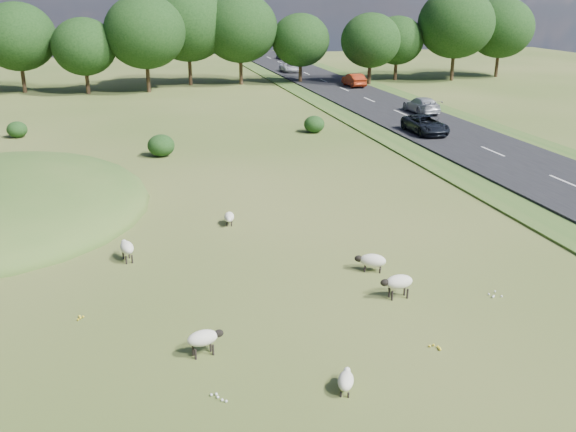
{
  "coord_description": "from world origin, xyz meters",
  "views": [
    {
      "loc": [
        -4.96,
        -23.29,
        10.8
      ],
      "look_at": [
        2.0,
        4.0,
        1.0
      ],
      "focal_mm": 40.0,
      "sensor_mm": 36.0,
      "label": 1
    }
  ],
  "objects_px": {
    "car_4": "(422,105)",
    "sheep_0": "(372,260)",
    "car_1": "(289,68)",
    "car_2": "(284,55)",
    "sheep_2": "(398,282)",
    "car_0": "(425,124)",
    "sheep_1": "(204,338)",
    "sheep_4": "(229,217)",
    "sheep_3": "(346,380)",
    "sheep_5": "(127,247)",
    "car_5": "(354,80)"
  },
  "relations": [
    {
      "from": "sheep_1",
      "to": "sheep_2",
      "type": "xyz_separation_m",
      "value": [
        7.52,
        2.23,
        0.04
      ]
    },
    {
      "from": "car_1",
      "to": "sheep_3",
      "type": "bearing_deg",
      "value": -103.21
    },
    {
      "from": "sheep_0",
      "to": "sheep_4",
      "type": "xyz_separation_m",
      "value": [
        -4.75,
        6.98,
        -0.08
      ]
    },
    {
      "from": "sheep_2",
      "to": "sheep_3",
      "type": "bearing_deg",
      "value": 52.83
    },
    {
      "from": "sheep_1",
      "to": "car_1",
      "type": "bearing_deg",
      "value": 62.11
    },
    {
      "from": "sheep_3",
      "to": "car_1",
      "type": "relative_size",
      "value": 0.24
    },
    {
      "from": "sheep_5",
      "to": "car_1",
      "type": "distance_m",
      "value": 67.76
    },
    {
      "from": "sheep_5",
      "to": "sheep_2",
      "type": "bearing_deg",
      "value": -133.14
    },
    {
      "from": "sheep_2",
      "to": "car_0",
      "type": "xyz_separation_m",
      "value": [
        13.73,
        26.19,
        0.31
      ]
    },
    {
      "from": "sheep_1",
      "to": "car_2",
      "type": "relative_size",
      "value": 0.27
    },
    {
      "from": "sheep_1",
      "to": "car_1",
      "type": "relative_size",
      "value": 0.28
    },
    {
      "from": "sheep_3",
      "to": "sheep_5",
      "type": "distance_m",
      "value": 12.75
    },
    {
      "from": "sheep_4",
      "to": "sheep_2",
      "type": "bearing_deg",
      "value": 37.67
    },
    {
      "from": "sheep_2",
      "to": "car_2",
      "type": "relative_size",
      "value": 0.28
    },
    {
      "from": "car_1",
      "to": "car_2",
      "type": "xyz_separation_m",
      "value": [
        3.8,
        18.56,
        0.06
      ]
    },
    {
      "from": "sheep_4",
      "to": "sheep_0",
      "type": "bearing_deg",
      "value": 45.23
    },
    {
      "from": "car_4",
      "to": "car_5",
      "type": "height_order",
      "value": "car_5"
    },
    {
      "from": "sheep_2",
      "to": "car_5",
      "type": "bearing_deg",
      "value": -108.78
    },
    {
      "from": "sheep_4",
      "to": "car_4",
      "type": "xyz_separation_m",
      "value": [
        22.32,
        25.36,
        0.58
      ]
    },
    {
      "from": "car_4",
      "to": "sheep_4",
      "type": "bearing_deg",
      "value": 48.65
    },
    {
      "from": "car_0",
      "to": "car_4",
      "type": "xyz_separation_m",
      "value": [
        3.8,
        8.69,
        0.02
      ]
    },
    {
      "from": "sheep_1",
      "to": "car_4",
      "type": "bearing_deg",
      "value": 44.54
    },
    {
      "from": "sheep_0",
      "to": "sheep_1",
      "type": "xyz_separation_m",
      "value": [
        -7.49,
        -4.77,
        0.13
      ]
    },
    {
      "from": "sheep_0",
      "to": "car_0",
      "type": "height_order",
      "value": "car_0"
    },
    {
      "from": "sheep_3",
      "to": "sheep_5",
      "type": "bearing_deg",
      "value": 51.45
    },
    {
      "from": "sheep_0",
      "to": "car_0",
      "type": "xyz_separation_m",
      "value": [
        13.77,
        23.64,
        0.48
      ]
    },
    {
      "from": "sheep_0",
      "to": "car_2",
      "type": "xyz_separation_m",
      "value": [
        17.57,
        85.71,
        0.44
      ]
    },
    {
      "from": "sheep_2",
      "to": "car_1",
      "type": "relative_size",
      "value": 0.29
    },
    {
      "from": "sheep_0",
      "to": "sheep_5",
      "type": "xyz_separation_m",
      "value": [
        -9.69,
        3.58,
        0.14
      ]
    },
    {
      "from": "sheep_0",
      "to": "sheep_3",
      "type": "bearing_deg",
      "value": 89.54
    },
    {
      "from": "car_4",
      "to": "sheep_0",
      "type": "bearing_deg",
      "value": 61.48
    },
    {
      "from": "sheep_5",
      "to": "car_4",
      "type": "bearing_deg",
      "value": -54.45
    },
    {
      "from": "sheep_2",
      "to": "car_4",
      "type": "distance_m",
      "value": 39.04
    },
    {
      "from": "sheep_3",
      "to": "sheep_5",
      "type": "height_order",
      "value": "sheep_5"
    },
    {
      "from": "sheep_2",
      "to": "sheep_4",
      "type": "bearing_deg",
      "value": -63.89
    },
    {
      "from": "sheep_0",
      "to": "sheep_4",
      "type": "bearing_deg",
      "value": -29.95
    },
    {
      "from": "car_0",
      "to": "car_1",
      "type": "height_order",
      "value": "car_0"
    },
    {
      "from": "sheep_3",
      "to": "sheep_4",
      "type": "xyz_separation_m",
      "value": [
        -0.94,
        14.71,
        0.02
      ]
    },
    {
      "from": "car_5",
      "to": "sheep_1",
      "type": "bearing_deg",
      "value": 65.75
    },
    {
      "from": "sheep_2",
      "to": "car_4",
      "type": "height_order",
      "value": "car_4"
    },
    {
      "from": "sheep_1",
      "to": "sheep_5",
      "type": "xyz_separation_m",
      "value": [
        -2.21,
        8.35,
        0.01
      ]
    },
    {
      "from": "sheep_4",
      "to": "sheep_5",
      "type": "xyz_separation_m",
      "value": [
        -4.94,
        -3.4,
        0.22
      ]
    },
    {
      "from": "sheep_2",
      "to": "car_0",
      "type": "relative_size",
      "value": 0.25
    },
    {
      "from": "car_0",
      "to": "car_5",
      "type": "bearing_deg",
      "value": 82.05
    },
    {
      "from": "sheep_1",
      "to": "sheep_0",
      "type": "bearing_deg",
      "value": 21.07
    },
    {
      "from": "car_0",
      "to": "car_1",
      "type": "relative_size",
      "value": 1.16
    },
    {
      "from": "sheep_2",
      "to": "sheep_3",
      "type": "xyz_separation_m",
      "value": [
        -3.85,
        -5.19,
        -0.27
      ]
    },
    {
      "from": "sheep_5",
      "to": "car_4",
      "type": "xyz_separation_m",
      "value": [
        27.26,
        28.76,
        0.36
      ]
    },
    {
      "from": "sheep_3",
      "to": "sheep_2",
      "type": "bearing_deg",
      "value": -12.6
    },
    {
      "from": "car_1",
      "to": "car_2",
      "type": "relative_size",
      "value": 0.96
    }
  ]
}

